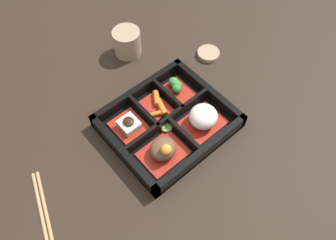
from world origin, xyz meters
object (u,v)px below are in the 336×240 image
object	(u,v)px
bowl_rice	(203,118)
sauce_dish	(208,54)
chopsticks	(46,226)
tea_cup	(127,42)

from	to	relation	value
bowl_rice	sauce_dish	distance (m)	0.22
bowl_rice	sauce_dish	xyz separation A→B (m)	(-0.17, -0.15, -0.03)
chopsticks	bowl_rice	bearing A→B (deg)	175.24
bowl_rice	sauce_dish	bearing A→B (deg)	-138.52
bowl_rice	tea_cup	xyz separation A→B (m)	(-0.01, -0.30, 0.00)
bowl_rice	chopsticks	world-z (taller)	bowl_rice
tea_cup	chopsticks	size ratio (longest dim) A/B	0.31
bowl_rice	chopsticks	xyz separation A→B (m)	(0.38, -0.03, -0.03)
bowl_rice	tea_cup	size ratio (longest dim) A/B	1.35
bowl_rice	tea_cup	bearing A→B (deg)	-92.84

